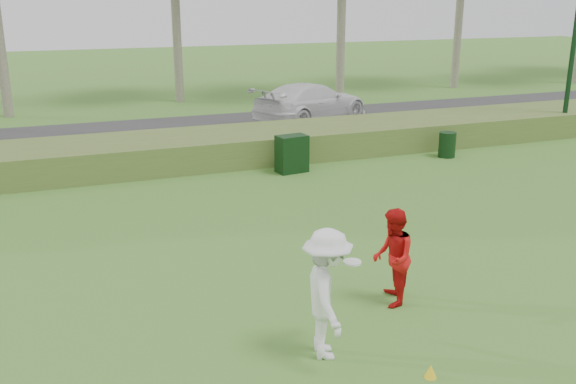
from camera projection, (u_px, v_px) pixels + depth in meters
name	position (u px, v px, depth m)	size (l,w,h in m)	color
ground	(379.00, 341.00, 10.05)	(120.00, 120.00, 0.00)	#3A7226
reed_strip	(199.00, 149.00, 20.62)	(80.00, 3.00, 0.90)	#4C6729
park_road	(170.00, 132.00, 25.20)	(80.00, 6.00, 0.06)	#2D2D2D
player_white	(327.00, 294.00, 9.40)	(1.05, 1.43, 2.00)	white
player_red	(393.00, 257.00, 11.05)	(0.84, 0.65, 1.73)	red
cone_yellow	(431.00, 371.00, 9.07)	(0.18, 0.18, 0.20)	yellow
utility_cabinet	(292.00, 154.00, 19.48)	(0.91, 0.57, 1.14)	black
trash_bin	(447.00, 145.00, 21.34)	(0.56, 0.56, 0.84)	black
car_right	(311.00, 102.00, 27.09)	(2.23, 5.49, 1.59)	white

